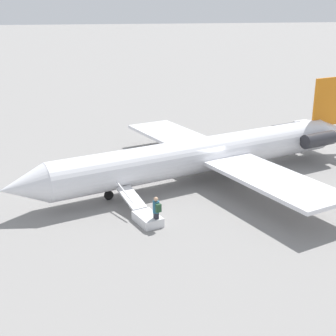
# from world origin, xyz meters

# --- Properties ---
(ground_plane) EXTENTS (600.00, 600.00, 0.00)m
(ground_plane) POSITION_xyz_m (0.00, 0.00, 0.00)
(ground_plane) COLOR gray
(airplane_main) EXTENTS (26.65, 20.61, 6.15)m
(airplane_main) POSITION_xyz_m (-0.81, -0.24, 1.84)
(airplane_main) COLOR silver
(airplane_main) RESTS_ON ground
(boarding_stairs) EXTENTS (2.11, 4.13, 1.58)m
(boarding_stairs) POSITION_xyz_m (5.14, 5.37, 0.36)
(boarding_stairs) COLOR silver
(boarding_stairs) RESTS_ON ground
(passenger) EXTENTS (0.42, 0.56, 1.74)m
(passenger) POSITION_xyz_m (4.66, 6.36, 1.00)
(passenger) COLOR #23232D
(passenger) RESTS_ON ground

